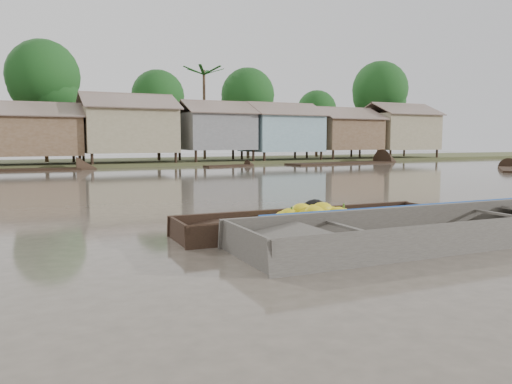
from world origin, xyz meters
name	(u,v)px	position (x,y,z in m)	size (l,w,h in m)	color
ground	(306,237)	(0.00, 0.00, 0.00)	(120.00, 120.00, 0.00)	#50483D
riverbank	(128,125)	(3.03, 31.86, 3.07)	(120.00, 12.47, 10.22)	#384723
banana_boat	(310,223)	(0.42, 0.50, 0.18)	(6.07, 1.66, 0.86)	black
viewer_boat	(441,236)	(2.22, -1.36, 0.08)	(8.48, 2.44, 0.68)	#413C37
distant_boats	(284,167)	(12.34, 23.20, -0.05)	(34.59, 16.65, 0.35)	black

